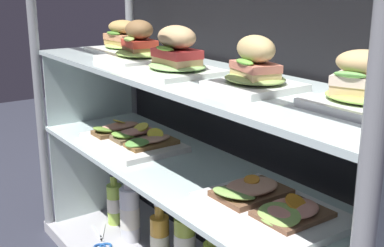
# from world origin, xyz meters

# --- Properties ---
(case_frame) EXTENTS (1.41, 0.41, 0.99)m
(case_frame) POSITION_xyz_m (0.00, 0.12, 0.54)
(case_frame) COLOR gray
(case_frame) RESTS_ON ground
(riser_lower_tier) EXTENTS (1.34, 0.34, 0.37)m
(riser_lower_tier) POSITION_xyz_m (0.00, 0.00, 0.23)
(riser_lower_tier) COLOR silver
(riser_lower_tier) RESTS_ON case_base_deck
(shelf_lower_glass) EXTENTS (1.36, 0.36, 0.01)m
(shelf_lower_glass) POSITION_xyz_m (0.00, 0.00, 0.42)
(shelf_lower_glass) COLOR silver
(shelf_lower_glass) RESTS_ON riser_lower_tier
(riser_upper_tier) EXTENTS (1.34, 0.34, 0.26)m
(riser_upper_tier) POSITION_xyz_m (0.00, 0.00, 0.56)
(riser_upper_tier) COLOR silver
(riser_upper_tier) RESTS_ON shelf_lower_glass
(shelf_upper_glass) EXTENTS (1.36, 0.36, 0.01)m
(shelf_upper_glass) POSITION_xyz_m (0.00, 0.00, 0.70)
(shelf_upper_glass) COLOR silver
(shelf_upper_glass) RESTS_ON riser_upper_tier
(plated_roll_sandwich_far_right) EXTENTS (0.21, 0.21, 0.11)m
(plated_roll_sandwich_far_right) POSITION_xyz_m (-0.48, 0.05, 0.74)
(plated_roll_sandwich_far_right) COLOR white
(plated_roll_sandwich_far_right) RESTS_ON shelf_upper_glass
(plated_roll_sandwich_center) EXTENTS (0.21, 0.21, 0.12)m
(plated_roll_sandwich_center) POSITION_xyz_m (-0.24, -0.02, 0.74)
(plated_roll_sandwich_center) COLOR white
(plated_roll_sandwich_center) RESTS_ON shelf_upper_glass
(plated_roll_sandwich_far_left) EXTENTS (0.20, 0.20, 0.12)m
(plated_roll_sandwich_far_left) POSITION_xyz_m (-0.01, -0.04, 0.75)
(plated_roll_sandwich_far_left) COLOR white
(plated_roll_sandwich_far_left) RESTS_ON shelf_upper_glass
(plated_roll_sandwich_near_right_corner) EXTENTS (0.18, 0.18, 0.12)m
(plated_roll_sandwich_near_right_corner) POSITION_xyz_m (0.25, -0.01, 0.75)
(plated_roll_sandwich_near_right_corner) COLOR white
(plated_roll_sandwich_near_right_corner) RESTS_ON shelf_upper_glass
(plated_roll_sandwich_near_left_corner) EXTENTS (0.17, 0.17, 0.11)m
(plated_roll_sandwich_near_left_corner) POSITION_xyz_m (0.50, 0.04, 0.74)
(plated_roll_sandwich_near_left_corner) COLOR white
(plated_roll_sandwich_near_left_corner) RESTS_ON shelf_upper_glass
(open_sandwich_tray_far_right) EXTENTS (0.34, 0.22, 0.07)m
(open_sandwich_tray_far_right) POSITION_xyz_m (-0.31, -0.02, 0.45)
(open_sandwich_tray_far_right) COLOR white
(open_sandwich_tray_far_right) RESTS_ON shelf_lower_glass
(open_sandwich_tray_near_left_corner) EXTENTS (0.34, 0.23, 0.06)m
(open_sandwich_tray_near_left_corner) POSITION_xyz_m (0.31, -0.00, 0.45)
(open_sandwich_tray_near_left_corner) COLOR white
(open_sandwich_tray_near_left_corner) RESTS_ON shelf_lower_glass
(juice_bottle_front_left_end) EXTENTS (0.06, 0.06, 0.20)m
(juice_bottle_front_left_end) POSITION_xyz_m (-0.53, 0.01, 0.13)
(juice_bottle_front_left_end) COLOR #AED750
(juice_bottle_front_left_end) RESTS_ON case_base_deck
(juice_bottle_front_fourth) EXTENTS (0.07, 0.07, 0.26)m
(juice_bottle_front_fourth) POSITION_xyz_m (-0.38, 0.00, 0.15)
(juice_bottle_front_fourth) COLOR white
(juice_bottle_front_fourth) RESTS_ON case_base_deck
(juice_bottle_back_center) EXTENTS (0.06, 0.06, 0.20)m
(juice_bottle_back_center) POSITION_xyz_m (-0.23, 0.03, 0.12)
(juice_bottle_back_center) COLOR gold
(juice_bottle_back_center) RESTS_ON case_base_deck
(juice_bottle_near_post) EXTENTS (0.07, 0.07, 0.24)m
(juice_bottle_near_post) POSITION_xyz_m (-0.09, 0.04, 0.15)
(juice_bottle_near_post) COLOR #AFC745
(juice_bottle_near_post) RESTS_ON case_base_deck
(kitchen_scissors) EXTENTS (0.20, 0.12, 0.01)m
(kitchen_scissors) POSITION_xyz_m (-0.41, -0.10, 0.05)
(kitchen_scissors) COLOR silver
(kitchen_scissors) RESTS_ON case_base_deck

